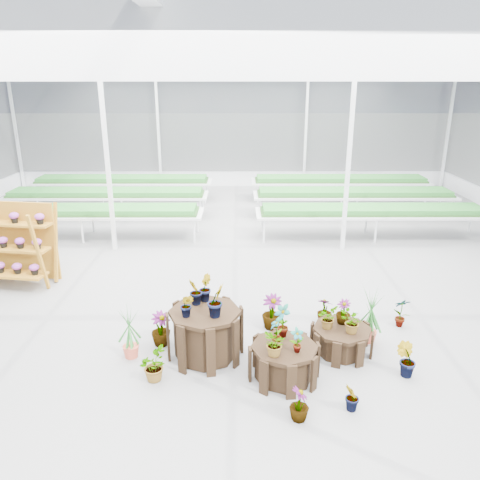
{
  "coord_description": "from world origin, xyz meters",
  "views": [
    {
      "loc": [
        0.26,
        -7.62,
        4.2
      ],
      "look_at": [
        0.29,
        0.92,
        1.3
      ],
      "focal_mm": 35.0,
      "sensor_mm": 36.0,
      "label": 1
    }
  ],
  "objects_px": {
    "plinth_tall": "(205,333)",
    "plinth_low": "(341,340)",
    "shelf_rack": "(14,246)",
    "plinth_mid": "(284,362)"
  },
  "relations": [
    {
      "from": "plinth_tall",
      "to": "shelf_rack",
      "type": "relative_size",
      "value": 0.67
    },
    {
      "from": "shelf_rack",
      "to": "plinth_mid",
      "type": "bearing_deg",
      "value": -23.54
    },
    {
      "from": "plinth_mid",
      "to": "plinth_low",
      "type": "xyz_separation_m",
      "value": [
        1.0,
        0.7,
        -0.05
      ]
    },
    {
      "from": "plinth_low",
      "to": "shelf_rack",
      "type": "relative_size",
      "value": 0.55
    },
    {
      "from": "plinth_tall",
      "to": "shelf_rack",
      "type": "height_order",
      "value": "shelf_rack"
    },
    {
      "from": "plinth_tall",
      "to": "plinth_low",
      "type": "height_order",
      "value": "plinth_tall"
    },
    {
      "from": "plinth_tall",
      "to": "plinth_mid",
      "type": "height_order",
      "value": "plinth_tall"
    },
    {
      "from": "plinth_low",
      "to": "plinth_mid",
      "type": "bearing_deg",
      "value": -145.01
    },
    {
      "from": "plinth_low",
      "to": "shelf_rack",
      "type": "height_order",
      "value": "shelf_rack"
    },
    {
      "from": "plinth_tall",
      "to": "shelf_rack",
      "type": "bearing_deg",
      "value": 146.36
    }
  ]
}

